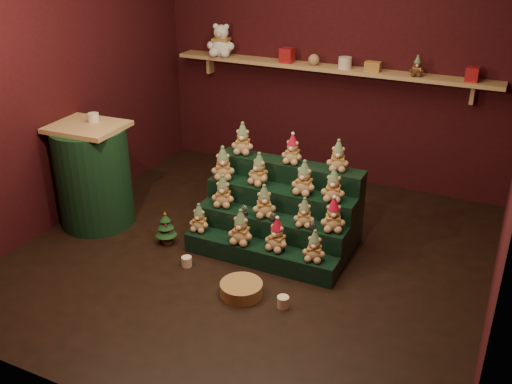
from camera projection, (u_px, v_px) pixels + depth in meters
The scene contains 40 objects.
ground at pixel (252, 254), 5.16m from camera, with size 4.00×4.00×0.00m, color black.
back_wall at pixel (334, 56), 6.24m from camera, with size 4.00×0.10×2.80m, color black.
front_wall at pixel (76, 208), 2.89m from camera, with size 4.00×0.10×2.80m, color black.
left_wall at pixel (56, 77), 5.37m from camera, with size 0.10×4.00×2.80m, color black.
back_shelf at pixel (328, 69), 6.14m from camera, with size 3.60×0.26×0.24m.
riser_tier_front at pixel (260, 255), 4.98m from camera, with size 1.40×0.22×0.18m, color black.
riser_tier_midfront at pixel (270, 234), 5.12m from camera, with size 1.40×0.22×0.36m, color black.
riser_tier_midback at pixel (280, 215), 5.26m from camera, with size 1.40×0.22×0.54m, color black.
riser_tier_back at pixel (289, 197), 5.40m from camera, with size 1.40×0.22×0.72m, color black.
teddy_0 at pixel (199, 218), 5.13m from camera, with size 0.18×0.17×0.26m, color #A57D5C, non-canonical shape.
teddy_1 at pixel (241, 227), 4.92m from camera, with size 0.22×0.20×0.31m, color #A57D5C, non-canonical shape.
teddy_2 at pixel (277, 234), 4.82m from camera, with size 0.21×0.19×0.29m, color #A57D5C, non-canonical shape.
teddy_3 at pixel (315, 246), 4.68m from camera, with size 0.19×0.17×0.27m, color #A57D5C, non-canonical shape.
teddy_4 at pixel (223, 191), 5.18m from camera, with size 0.21×0.19×0.29m, color #A57D5C, non-canonical shape.
teddy_5 at pixel (264, 201), 5.00m from camera, with size 0.21×0.19×0.29m, color #A57D5C, non-canonical shape.
teddy_6 at pixel (304, 212), 4.85m from camera, with size 0.18×0.16×0.25m, color #A57D5C, non-canonical shape.
teddy_7 at pixel (333, 214), 4.76m from camera, with size 0.21×0.19×0.29m, color #A57D5C, non-canonical shape.
teddy_8 at pixel (223, 163), 5.30m from camera, with size 0.22×0.20×0.31m, color #A57D5C, non-canonical shape.
teddy_9 at pixel (259, 169), 5.18m from camera, with size 0.21×0.19×0.30m, color #A57D5C, non-canonical shape.
teddy_10 at pixel (304, 178), 4.99m from camera, with size 0.22×0.20×0.30m, color #A57D5C, non-canonical shape.
teddy_11 at pixel (334, 185), 4.87m from camera, with size 0.21×0.19×0.29m, color #A57D5C, non-canonical shape.
teddy_12 at pixel (243, 139), 5.39m from camera, with size 0.21×0.19×0.30m, color #A57D5C, non-canonical shape.
teddy_13 at pixel (292, 149), 5.17m from camera, with size 0.19×0.17×0.27m, color #A57D5C, non-canonical shape.
teddy_14 at pixel (338, 156), 5.02m from camera, with size 0.20×0.18×0.28m, color #A57D5C, non-canonical shape.
snow_globe_a at pixel (245, 210), 5.06m from camera, with size 0.07×0.07×0.09m.
snow_globe_b at pixel (273, 217), 4.95m from camera, with size 0.06×0.06×0.08m.
snow_globe_c at pixel (313, 225), 4.81m from camera, with size 0.06×0.06×0.09m.
side_table at pixel (94, 175), 5.51m from camera, with size 0.71×0.71×1.02m.
table_ornament at pixel (93, 117), 5.35m from camera, with size 0.10×0.10×0.08m, color beige.
mini_christmas_tree at pixel (166, 228), 5.27m from camera, with size 0.20×0.20×0.33m.
mug_left at pixel (187, 262), 4.96m from camera, with size 0.09×0.09×0.09m, color beige.
mug_right at pixel (283, 302), 4.42m from camera, with size 0.09×0.09×0.09m, color beige.
wicker_basket at pixel (241, 289), 4.57m from camera, with size 0.34×0.34×0.11m, color #AC7745.
white_bear at pixel (221, 36), 6.51m from camera, with size 0.33×0.29×0.46m, color white, non-canonical shape.
brown_bear at pixel (417, 66), 5.69m from camera, with size 0.14×0.13×0.20m, color #452917, non-canonical shape.
gift_tin_red_a at pixel (287, 55), 6.26m from camera, with size 0.14×0.14×0.16m, color #AF1B20.
gift_tin_cream at pixel (345, 63), 6.01m from camera, with size 0.14×0.14×0.12m, color beige.
gift_tin_red_b at pixel (472, 74), 5.51m from camera, with size 0.12×0.12×0.14m, color #AF1B20.
shelf_plush_ball at pixel (314, 60), 6.15m from camera, with size 0.12×0.12×0.12m, color #A57D5C.
scarf_gift_box at pixel (373, 66), 5.90m from camera, with size 0.16×0.10×0.10m, color orange.
Camera 1 is at (1.94, -3.99, 2.70)m, focal length 40.00 mm.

